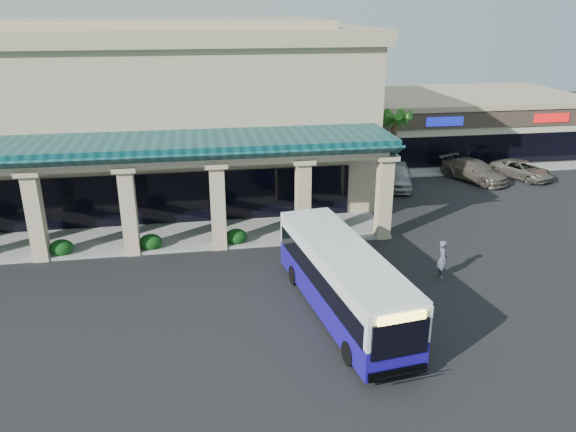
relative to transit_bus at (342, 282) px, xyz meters
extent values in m
plane|color=black|center=(-1.70, 2.44, -1.47)|extent=(110.00, 110.00, 0.00)
imported|color=#4D5461|center=(5.54, 2.47, -0.53)|extent=(0.56, 0.75, 1.87)
imported|color=#ADADB1|center=(8.28, 16.47, -0.60)|extent=(3.49, 5.48, 1.74)
imported|color=#685E53|center=(14.45, 16.92, -0.70)|extent=(4.17, 5.71, 1.54)
imported|color=#6B675A|center=(18.29, 16.96, -0.82)|extent=(3.83, 5.11, 1.29)
camera|label=1|loc=(-5.59, -20.06, 10.69)|focal=35.00mm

